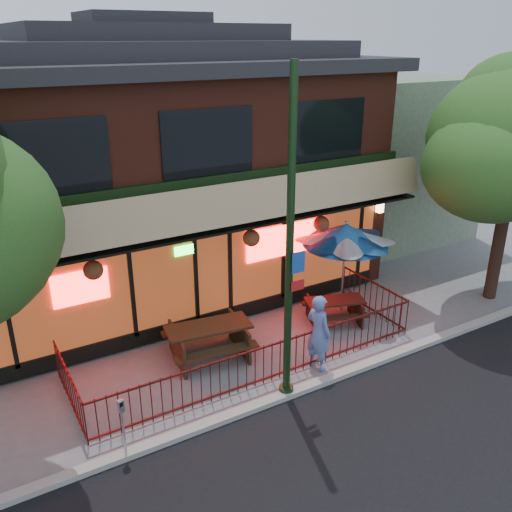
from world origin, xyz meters
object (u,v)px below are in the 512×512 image
at_px(street_light, 289,263).
at_px(patio_umbrella, 346,235).
at_px(pedestrian, 318,333).
at_px(picnic_table_left, 209,336).
at_px(parking_meter_near, 122,418).
at_px(picnic_table_right, 335,307).

distance_m(street_light, patio_umbrella, 4.50).
relative_size(street_light, pedestrian, 3.67).
xyz_separation_m(picnic_table_left, parking_meter_near, (-2.84, -2.22, 0.26)).
xyz_separation_m(picnic_table_left, pedestrian, (2.01, -1.72, 0.38)).
bearing_deg(patio_umbrella, parking_meter_near, -160.47).
bearing_deg(picnic_table_right, patio_umbrella, 37.76).
distance_m(street_light, parking_meter_near, 4.32).
height_order(picnic_table_left, parking_meter_near, parking_meter_near).
bearing_deg(picnic_table_right, pedestrian, -137.97).
bearing_deg(picnic_table_left, parking_meter_near, -141.95).
xyz_separation_m(street_light, patio_umbrella, (3.60, 2.57, -0.85)).
distance_m(picnic_table_left, parking_meter_near, 3.62).
height_order(street_light, parking_meter_near, street_light).
bearing_deg(street_light, picnic_table_left, 109.82).
height_order(patio_umbrella, parking_meter_near, patio_umbrella).
xyz_separation_m(street_light, parking_meter_near, (-3.64, 0.00, -2.32)).
bearing_deg(street_light, picnic_table_right, 35.06).
xyz_separation_m(picnic_table_right, pedestrian, (-1.74, -1.57, 0.51)).
relative_size(picnic_table_left, patio_umbrella, 0.84).
distance_m(picnic_table_left, patio_umbrella, 4.74).
bearing_deg(street_light, pedestrian, 22.55).
bearing_deg(parking_meter_near, pedestrian, 5.88).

